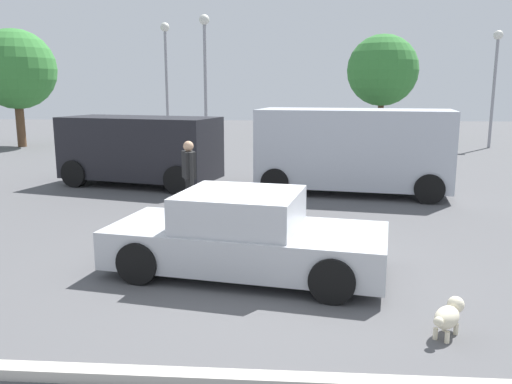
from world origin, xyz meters
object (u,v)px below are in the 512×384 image
at_px(dog, 449,315).
at_px(sedan_foreground, 245,236).
at_px(pedestrian, 189,171).
at_px(van_white, 353,148).
at_px(light_post_far, 205,60).
at_px(light_post_near, 496,67).
at_px(suv_dark, 140,148).
at_px(light_post_mid, 166,62).

bearing_deg(dog, sedan_foreground, 89.13).
xyz_separation_m(sedan_foreground, pedestrian, (-1.62, 3.68, 0.42)).
distance_m(dog, van_white, 8.64).
height_order(dog, van_white, van_white).
bearing_deg(pedestrian, light_post_far, 72.50).
distance_m(sedan_foreground, pedestrian, 4.04).
height_order(dog, light_post_far, light_post_far).
xyz_separation_m(sedan_foreground, light_post_far, (-3.15, 15.19, 3.49)).
relative_size(van_white, light_post_far, 0.91).
bearing_deg(pedestrian, light_post_near, 26.02).
height_order(sedan_foreground, dog, sedan_foreground).
distance_m(van_white, suv_dark, 6.24).
bearing_deg(pedestrian, suv_dark, 95.90).
xyz_separation_m(dog, light_post_near, (7.71, 20.39, 3.59)).
relative_size(light_post_mid, light_post_far, 1.01).
xyz_separation_m(suv_dark, light_post_mid, (-1.82, 11.01, 3.02)).
bearing_deg(van_white, light_post_near, 65.83).
xyz_separation_m(sedan_foreground, light_post_near, (10.28, 18.43, 3.25)).
distance_m(dog, light_post_near, 22.09).
xyz_separation_m(van_white, light_post_far, (-5.52, 8.58, 2.84)).
xyz_separation_m(van_white, light_post_near, (7.91, 11.81, 2.60)).
height_order(van_white, pedestrian, van_white).
bearing_deg(suv_dark, dog, 139.10).
bearing_deg(light_post_mid, van_white, -55.69).
distance_m(dog, pedestrian, 7.07).
bearing_deg(sedan_foreground, pedestrian, 124.10).
bearing_deg(light_post_far, sedan_foreground, -78.30).
height_order(sedan_foreground, light_post_near, light_post_near).
height_order(dog, light_post_near, light_post_near).
height_order(sedan_foreground, suv_dark, suv_dark).
bearing_deg(pedestrian, van_white, 11.29).
bearing_deg(suv_dark, light_post_near, -127.22).
bearing_deg(dog, light_post_mid, 58.46).
bearing_deg(dog, pedestrian, 73.04).
bearing_deg(suv_dark, light_post_far, -80.26).
distance_m(light_post_near, light_post_mid, 15.92).
distance_m(light_post_near, light_post_far, 13.81).
distance_m(sedan_foreground, light_post_mid, 19.53).
distance_m(dog, suv_dark, 11.33).
relative_size(dog, light_post_far, 0.10).
bearing_deg(pedestrian, light_post_mid, 80.25).
relative_size(suv_dark, pedestrian, 2.89).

